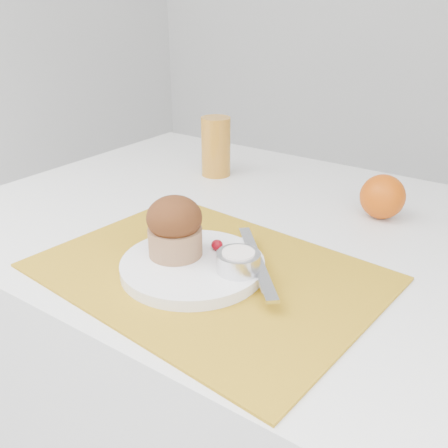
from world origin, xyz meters
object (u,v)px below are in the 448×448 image
Objects in this scene: orange at (382,197)px; juice_glass at (216,147)px; table at (273,391)px; muffin at (175,227)px; plate at (193,266)px.

juice_glass is at bearing 177.02° from orange.
muffin is at bearing -107.11° from table.
juice_glass is at bearing 147.58° from table.
juice_glass is at bearing 117.74° from muffin.
muffin is (0.20, -0.38, 0.00)m from juice_glass.
plate is 0.45m from juice_glass.
orange reaches higher than plate.
orange is 0.62× the size of juice_glass.
plate is 0.39m from orange.
plate is 1.61× the size of juice_glass.
juice_glass is 0.43m from muffin.
table is 9.16× the size of juice_glass.
orange is 0.89× the size of muffin.
orange is at bearing 61.98° from muffin.
table is 0.49m from muffin.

